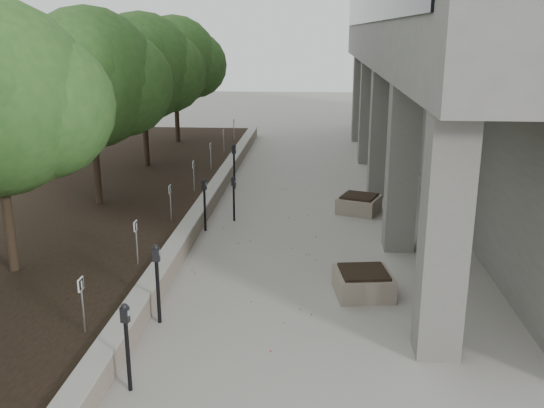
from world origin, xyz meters
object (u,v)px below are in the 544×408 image
(parking_meter_2, at_px, (158,284))
(planter_front, at_px, (363,282))
(planter_back, at_px, (359,204))
(parking_meter_5, at_px, (234,166))
(parking_meter_4, at_px, (205,205))
(parking_meter_3, at_px, (234,199))
(crabapple_tree_5, at_px, (175,79))
(crabapple_tree_3, at_px, (92,108))
(crabapple_tree_4, at_px, (143,90))
(parking_meter_1, at_px, (127,348))

(parking_meter_2, distance_m, planter_front, 4.13)
(planter_back, bearing_deg, planter_front, -92.76)
(parking_meter_2, xyz_separation_m, parking_meter_5, (0.06, 9.77, -0.00))
(parking_meter_2, height_order, parking_meter_4, parking_meter_2)
(planter_front, bearing_deg, parking_meter_2, -158.27)
(planter_back, bearing_deg, parking_meter_3, -162.65)
(crabapple_tree_5, bearing_deg, planter_back, -50.45)
(crabapple_tree_3, bearing_deg, parking_meter_2, -61.91)
(crabapple_tree_4, xyz_separation_m, parking_meter_5, (3.42, -1.53, -2.36))
(crabapple_tree_3, bearing_deg, parking_meter_5, 45.42)
(crabapple_tree_3, xyz_separation_m, parking_meter_4, (3.25, -1.05, -2.40))
(crabapple_tree_4, relative_size, crabapple_tree_5, 1.00)
(parking_meter_5, distance_m, planter_front, 9.08)
(crabapple_tree_3, relative_size, crabapple_tree_5, 1.00)
(crabapple_tree_5, relative_size, planter_front, 4.94)
(crabapple_tree_5, relative_size, parking_meter_5, 3.59)
(parking_meter_4, distance_m, planter_back, 4.68)
(parking_meter_3, bearing_deg, crabapple_tree_3, -160.82)
(parking_meter_5, bearing_deg, parking_meter_2, -80.11)
(parking_meter_4, bearing_deg, parking_meter_2, -73.74)
(crabapple_tree_3, xyz_separation_m, parking_meter_2, (3.36, -6.30, -2.36))
(parking_meter_4, bearing_deg, planter_front, -28.63)
(crabapple_tree_3, xyz_separation_m, parking_meter_5, (3.42, 3.47, -2.36))
(parking_meter_5, height_order, planter_front, parking_meter_5)
(parking_meter_3, bearing_deg, parking_meter_5, 118.63)
(planter_front, xyz_separation_m, planter_back, (0.28, 5.77, 0.00))
(planter_front, height_order, planter_back, planter_back)
(crabapple_tree_4, xyz_separation_m, planter_back, (7.45, -4.02, -2.86))
(parking_meter_2, relative_size, parking_meter_3, 1.18)
(parking_meter_3, relative_size, planter_back, 1.16)
(parking_meter_5, bearing_deg, crabapple_tree_3, -124.36)
(crabapple_tree_4, xyz_separation_m, parking_meter_1, (3.48, -13.46, -2.41))
(crabapple_tree_4, xyz_separation_m, parking_meter_2, (3.36, -11.30, -2.36))
(crabapple_tree_4, distance_m, planter_front, 12.46)
(planter_front, bearing_deg, crabapple_tree_4, 126.23)
(crabapple_tree_3, xyz_separation_m, planter_back, (7.45, 0.98, -2.86))
(parking_meter_1, height_order, parking_meter_3, parking_meter_1)
(planter_front, bearing_deg, parking_meter_4, 136.35)
(crabapple_tree_4, relative_size, planter_back, 4.90)
(parking_meter_2, bearing_deg, crabapple_tree_3, 116.64)
(parking_meter_3, distance_m, parking_meter_4, 1.13)
(crabapple_tree_3, distance_m, crabapple_tree_4, 5.00)
(crabapple_tree_4, xyz_separation_m, parking_meter_3, (3.90, -5.13, -2.48))
(crabapple_tree_4, height_order, parking_meter_3, crabapple_tree_4)
(parking_meter_1, relative_size, parking_meter_3, 1.10)
(parking_meter_4, xyz_separation_m, planter_front, (3.92, -3.74, -0.46))
(planter_front, bearing_deg, parking_meter_5, 114.42)
(parking_meter_3, relative_size, planter_front, 1.16)
(crabapple_tree_3, bearing_deg, planter_back, 7.51)
(parking_meter_1, bearing_deg, planter_back, 77.27)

